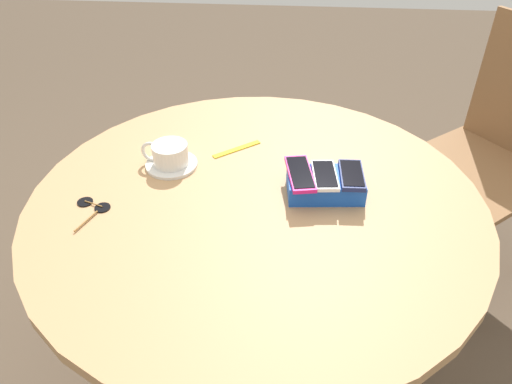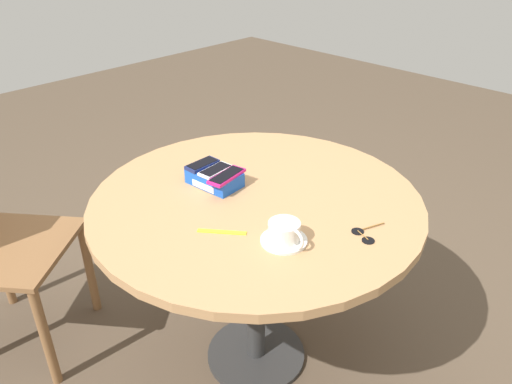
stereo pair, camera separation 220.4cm
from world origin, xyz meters
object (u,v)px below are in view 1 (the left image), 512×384
Objects in this scene: lanyard_strap at (237,149)px; chair_near_window at (491,156)px; phone_white at (325,175)px; coffee_cup at (169,154)px; phone_magenta at (300,174)px; phone_navy at (352,175)px; sunglasses at (93,207)px; round_table at (256,229)px; phone_box at (325,185)px; saucer at (172,164)px.

chair_near_window is (-0.86, -0.41, -0.24)m from lanyard_strap.
chair_near_window is at bearing -136.68° from phone_white.
coffee_cup is at bearing 29.23° from lanyard_strap.
lanyard_strap is at bearing -46.36° from phone_magenta.
phone_navy is 0.13× the size of chair_near_window.
phone_white is 0.30m from lanyard_strap.
chair_near_window is at bearing -133.91° from phone_navy.
sunglasses is at bearing 52.70° from coffee_cup.
round_table is 7.15× the size of phone_magenta.
sunglasses is at bearing 10.53° from phone_box.
round_table is 8.62× the size of sunglasses.
phone_box is at bearing 0.84° from phone_navy.
round_table is 8.84× the size of phone_white.
phone_white is (0.06, 0.00, -0.00)m from phone_navy.
coffee_cup is at bearing -27.81° from round_table.
round_table is at bearing 18.80° from phone_magenta.
phone_navy is 0.87m from chair_near_window.
phone_magenta is (0.06, 0.00, 0.03)m from phone_box.
lanyard_strap is at bearing -150.77° from coffee_cup.
sunglasses is (0.37, 0.06, 0.10)m from round_table.
chair_near_window is at bearing -136.73° from phone_box.
round_table is at bearing -170.37° from sunglasses.
coffee_cup is at bearing -127.30° from sunglasses.
coffee_cup is at bearing -13.00° from phone_white.
phone_white reaches higher than sunglasses.
phone_magenta reaches higher than lanyard_strap.
phone_navy is at bearing -170.49° from round_table.
phone_white is at bearing 141.58° from lanyard_strap.
coffee_cup is (0.45, -0.09, -0.02)m from phone_navy.
coffee_cup is 0.99× the size of sunglasses.
saucer is (0.39, -0.09, -0.05)m from phone_white.
chair_near_window reaches higher than phone_white.
coffee_cup is 0.13× the size of chair_near_window.
phone_magenta is 0.35m from coffee_cup.
phone_white is 0.92× the size of saucer.
chair_near_window is (-0.63, -0.59, -0.26)m from phone_box.
chair_near_window is (-1.02, -0.50, -0.24)m from saucer.
sunglasses is 0.13× the size of chair_near_window.
phone_magenta is at bearing -161.20° from round_table.
phone_navy is at bearing 169.33° from coffee_cup.
lanyard_strap is (0.07, -0.21, 0.10)m from round_table.
phone_white is at bearing 167.00° from coffee_cup.
phone_box is at bearing -169.47° from sunglasses.
phone_magenta is 0.35m from saucer.
phone_box reaches higher than saucer.
phone_navy is at bearing -175.63° from phone_white.
saucer is at bearing -14.88° from phone_magenta.
phone_white is (-0.16, -0.03, 0.15)m from round_table.
phone_magenta is 0.95m from chair_near_window.
sunglasses is at bearing 52.06° from saucer.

